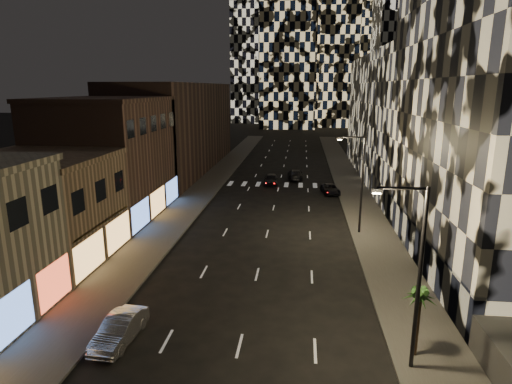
% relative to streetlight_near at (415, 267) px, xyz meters
% --- Properties ---
extents(sidewalk_left, '(4.00, 120.00, 0.15)m').
position_rel_streetlight_near_xyz_m(sidewalk_left, '(-18.35, 40.00, -5.28)').
color(sidewalk_left, '#47443F').
rests_on(sidewalk_left, ground).
extents(sidewalk_right, '(4.00, 120.00, 0.15)m').
position_rel_streetlight_near_xyz_m(sidewalk_right, '(1.65, 40.00, -5.28)').
color(sidewalk_right, '#47443F').
rests_on(sidewalk_right, ground).
extents(curb_left, '(0.20, 120.00, 0.15)m').
position_rel_streetlight_near_xyz_m(curb_left, '(-16.25, 40.00, -5.28)').
color(curb_left, '#4C4C47').
rests_on(curb_left, ground).
extents(curb_right, '(0.20, 120.00, 0.15)m').
position_rel_streetlight_near_xyz_m(curb_right, '(-0.45, 40.00, -5.28)').
color(curb_right, '#4C4C47').
rests_on(curb_right, ground).
extents(retail_tan, '(10.00, 10.00, 8.00)m').
position_rel_streetlight_near_xyz_m(retail_tan, '(-25.35, 11.00, -1.35)').
color(retail_tan, '#846A4F').
rests_on(retail_tan, ground).
extents(retail_brown, '(10.00, 15.00, 12.00)m').
position_rel_streetlight_near_xyz_m(retail_brown, '(-25.35, 23.50, 0.65)').
color(retail_brown, brown).
rests_on(retail_brown, ground).
extents(retail_filler_left, '(10.00, 40.00, 14.00)m').
position_rel_streetlight_near_xyz_m(retail_filler_left, '(-25.35, 50.00, 1.65)').
color(retail_filler_left, brown).
rests_on(retail_filler_left, ground).
extents(midrise_base, '(0.60, 25.00, 3.00)m').
position_rel_streetlight_near_xyz_m(midrise_base, '(3.95, 14.50, -3.85)').
color(midrise_base, '#383838').
rests_on(midrise_base, ground).
extents(midrise_filler_right, '(16.00, 40.00, 18.00)m').
position_rel_streetlight_near_xyz_m(midrise_filler_right, '(11.65, 47.00, 3.65)').
color(midrise_filler_right, '#232326').
rests_on(midrise_filler_right, ground).
extents(streetlight_near, '(2.55, 0.25, 9.00)m').
position_rel_streetlight_near_xyz_m(streetlight_near, '(0.00, 0.00, 0.00)').
color(streetlight_near, black).
rests_on(streetlight_near, sidewalk_right).
extents(streetlight_far, '(2.55, 0.25, 9.00)m').
position_rel_streetlight_near_xyz_m(streetlight_far, '(0.00, 20.00, 0.00)').
color(streetlight_far, black).
rests_on(streetlight_far, sidewalk_right).
extents(car_silver_parked, '(1.82, 4.42, 1.42)m').
position_rel_streetlight_near_xyz_m(car_silver_parked, '(-14.83, 0.72, -4.64)').
color(car_silver_parked, '#A2A2A7').
rests_on(car_silver_parked, ground).
extents(car_dark_midlane, '(2.00, 4.53, 1.52)m').
position_rel_streetlight_near_xyz_m(car_dark_midlane, '(-9.50, 39.89, -4.59)').
color(car_dark_midlane, black).
rests_on(car_dark_midlane, ground).
extents(car_dark_oncoming, '(2.44, 5.19, 1.46)m').
position_rel_streetlight_near_xyz_m(car_dark_oncoming, '(-6.19, 43.82, -4.62)').
color(car_dark_oncoming, black).
rests_on(car_dark_oncoming, ground).
extents(car_dark_rightlane, '(2.56, 4.59, 1.21)m').
position_rel_streetlight_near_xyz_m(car_dark_rightlane, '(-1.52, 35.39, -4.75)').
color(car_dark_rightlane, black).
rests_on(car_dark_rightlane, ground).
extents(palm_tree, '(1.88, 1.87, 3.69)m').
position_rel_streetlight_near_xyz_m(palm_tree, '(0.65, 1.02, -2.16)').
color(palm_tree, '#47331E').
rests_on(palm_tree, sidewalk_right).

